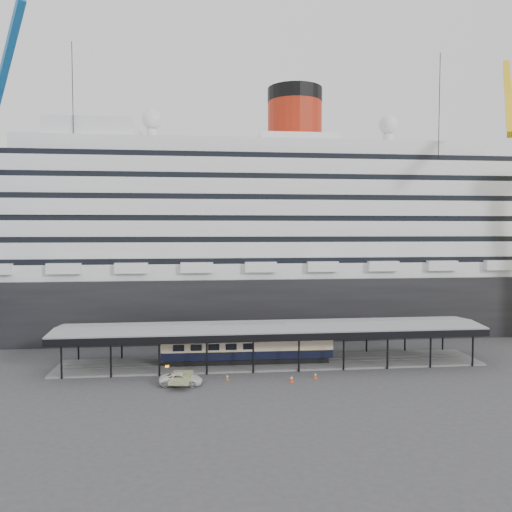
# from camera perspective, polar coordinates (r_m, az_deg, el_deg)

# --- Properties ---
(ground) EXTENTS (200.00, 200.00, 0.00)m
(ground) POSITION_cam_1_polar(r_m,az_deg,el_deg) (63.40, 2.44, -13.36)
(ground) COLOR #37373A
(ground) RESTS_ON ground
(cruise_ship) EXTENTS (130.00, 30.00, 43.90)m
(cruise_ship) POSITION_cam_1_polar(r_m,az_deg,el_deg) (92.60, -0.46, 3.31)
(cruise_ship) COLOR black
(cruise_ship) RESTS_ON ground
(platform_canopy) EXTENTS (56.00, 9.18, 5.30)m
(platform_canopy) POSITION_cam_1_polar(r_m,az_deg,el_deg) (67.58, 1.81, -10.25)
(platform_canopy) COLOR slate
(platform_canopy) RESTS_ON ground
(port_truck) EXTENTS (5.06, 2.64, 1.36)m
(port_truck) POSITION_cam_1_polar(r_m,az_deg,el_deg) (59.75, -8.56, -13.74)
(port_truck) COLOR white
(port_truck) RESTS_ON ground
(pullman_carriage) EXTENTS (22.52, 3.34, 22.06)m
(pullman_carriage) POSITION_cam_1_polar(r_m,az_deg,el_deg) (67.15, -0.98, -10.06)
(pullman_carriage) COLOR black
(pullman_carriage) RESTS_ON ground
(traffic_cone_left) EXTENTS (0.36, 0.36, 0.69)m
(traffic_cone_left) POSITION_cam_1_polar(r_m,az_deg,el_deg) (61.18, -3.30, -13.64)
(traffic_cone_left) COLOR #DF500C
(traffic_cone_left) RESTS_ON ground
(traffic_cone_mid) EXTENTS (0.47, 0.47, 0.74)m
(traffic_cone_mid) POSITION_cam_1_polar(r_m,az_deg,el_deg) (62.07, 6.81, -13.39)
(traffic_cone_mid) COLOR #DF490C
(traffic_cone_mid) RESTS_ON ground
(traffic_cone_right) EXTENTS (0.56, 0.56, 0.84)m
(traffic_cone_right) POSITION_cam_1_polar(r_m,az_deg,el_deg) (60.35, 4.08, -13.80)
(traffic_cone_right) COLOR #F33E0D
(traffic_cone_right) RESTS_ON ground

